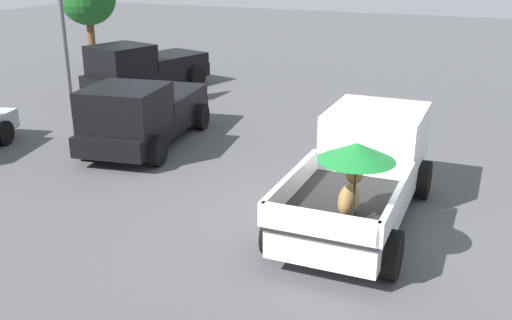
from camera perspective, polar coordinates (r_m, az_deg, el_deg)
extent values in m
plane|color=#4C4C4F|center=(11.48, 9.64, -5.98)|extent=(80.00, 80.00, 0.00)
cylinder|color=black|center=(13.11, 7.41, -0.66)|extent=(0.81, 0.30, 0.80)
cylinder|color=black|center=(12.77, 15.89, -1.82)|extent=(0.81, 0.30, 0.80)
cylinder|color=black|center=(10.04, 1.88, -7.05)|extent=(0.81, 0.30, 0.80)
cylinder|color=black|center=(9.60, 12.99, -8.92)|extent=(0.81, 0.30, 0.80)
cube|color=white|center=(11.25, 9.80, -3.36)|extent=(5.05, 1.94, 0.50)
cube|color=white|center=(12.27, 11.56, 2.42)|extent=(2.15, 1.92, 1.08)
cube|color=#4C606B|center=(13.16, 12.53, 4.42)|extent=(0.11, 1.72, 0.64)
cube|color=black|center=(10.11, 8.35, -4.26)|extent=(2.85, 1.92, 0.06)
cube|color=white|center=(10.26, 3.44, -2.31)|extent=(2.80, 0.18, 0.40)
cube|color=white|center=(9.85, 13.59, -3.81)|extent=(2.80, 0.18, 0.40)
cube|color=white|center=(8.82, 6.13, -6.20)|extent=(0.15, 1.84, 0.40)
ellipsoid|color=olive|center=(9.55, 9.00, -3.85)|extent=(0.69, 0.34, 0.52)
sphere|color=olive|center=(9.70, 9.54, -1.46)|extent=(0.29, 0.29, 0.28)
cone|color=olive|center=(9.67, 9.13, -0.62)|extent=(0.09, 0.09, 0.12)
cone|color=olive|center=(9.64, 10.05, -0.75)|extent=(0.09, 0.09, 0.12)
cylinder|color=black|center=(9.18, 9.53, -2.99)|extent=(0.03, 0.03, 1.08)
cone|color=#19722D|center=(8.95, 9.76, 0.80)|extent=(1.23, 1.23, 0.28)
cylinder|color=black|center=(20.70, -11.97, 6.57)|extent=(0.80, 0.44, 0.76)
cylinder|color=black|center=(22.17, -15.16, 7.17)|extent=(0.80, 0.44, 0.76)
cylinder|color=black|center=(22.82, -5.77, 8.08)|extent=(0.80, 0.44, 0.76)
cylinder|color=black|center=(24.16, -9.05, 8.59)|extent=(0.80, 0.44, 0.76)
cube|color=black|center=(22.39, -10.43, 8.08)|extent=(5.09, 2.91, 0.50)
cube|color=black|center=(21.50, -12.97, 9.48)|extent=(2.28, 2.21, 1.00)
cube|color=black|center=(22.96, -8.61, 9.61)|extent=(3.06, 2.40, 0.40)
cylinder|color=black|center=(14.30, -9.59, 0.89)|extent=(0.79, 0.39, 0.76)
cylinder|color=black|center=(15.15, -16.20, 1.44)|extent=(0.79, 0.39, 0.76)
cylinder|color=black|center=(17.14, -5.34, 4.23)|extent=(0.79, 0.39, 0.76)
cylinder|color=black|center=(17.85, -11.12, 4.57)|extent=(0.79, 0.39, 0.76)
cube|color=black|center=(16.02, -10.48, 3.51)|extent=(5.04, 2.62, 0.50)
cube|color=black|center=(14.79, -12.56, 5.04)|extent=(2.19, 2.11, 1.00)
cube|color=black|center=(16.79, -9.17, 5.92)|extent=(2.98, 2.25, 0.40)
cylinder|color=black|center=(17.06, -23.27, 2.43)|extent=(0.69, 0.39, 0.66)
cylinder|color=#59595B|center=(18.90, -18.01, 9.82)|extent=(0.16, 0.16, 3.99)
cylinder|color=brown|center=(27.24, -15.65, 10.91)|extent=(0.32, 0.32, 2.22)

